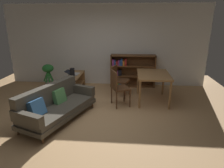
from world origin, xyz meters
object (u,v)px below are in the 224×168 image
at_px(desk_speaker, 72,73).
at_px(potted_floor_plant, 48,74).
at_px(media_console, 75,84).
at_px(open_laptop, 73,73).
at_px(dining_chair_far, 118,86).
at_px(bookshelf, 129,71).
at_px(fabric_couch, 55,104).
at_px(dining_table, 153,77).
at_px(dining_chair_near, 118,79).

distance_m(desk_speaker, potted_floor_plant, 1.10).
height_order(media_console, desk_speaker, desk_speaker).
distance_m(media_console, open_laptop, 0.34).
xyz_separation_m(dining_chair_far, bookshelf, (0.29, 1.71, -0.01)).
bearing_deg(potted_floor_plant, fabric_couch, -64.67).
xyz_separation_m(dining_table, bookshelf, (-0.65, 1.30, -0.17)).
distance_m(dining_table, dining_chair_far, 1.04).
height_order(open_laptop, dining_chair_far, dining_chair_far).
xyz_separation_m(dining_table, dining_chair_near, (-0.98, 0.32, -0.18)).
height_order(media_console, dining_chair_near, dining_chair_near).
height_order(potted_floor_plant, dining_table, potted_floor_plant).
bearing_deg(dining_table, desk_speaker, 172.95).
distance_m(dining_chair_near, dining_chair_far, 0.74).
relative_size(media_console, dining_table, 1.01).
height_order(fabric_couch, potted_floor_plant, potted_floor_plant).
distance_m(media_console, potted_floor_plant, 1.01).
bearing_deg(potted_floor_plant, bookshelf, 10.84).
bearing_deg(dining_chair_near, bookshelf, 71.52).
distance_m(potted_floor_plant, dining_chair_near, 2.37).
bearing_deg(potted_floor_plant, dining_table, -13.52).
height_order(desk_speaker, bookshelf, bookshelf).
bearing_deg(open_laptop, dining_table, -13.84).
bearing_deg(bookshelf, desk_speaker, -149.26).
relative_size(potted_floor_plant, dining_table, 0.70).
bearing_deg(open_laptop, dining_chair_far, -34.38).
bearing_deg(dining_chair_far, dining_chair_near, 92.47).
relative_size(potted_floor_plant, dining_chair_near, 0.90).
distance_m(dining_table, dining_chair_near, 1.04).
xyz_separation_m(fabric_couch, bookshelf, (1.68, 2.56, 0.18)).
distance_m(open_laptop, dining_chair_near, 1.47).
height_order(desk_speaker, potted_floor_plant, desk_speaker).
bearing_deg(media_console, dining_chair_far, -33.61).
bearing_deg(dining_chair_near, open_laptop, 169.36).
bearing_deg(desk_speaker, media_console, 89.61).
bearing_deg(dining_table, potted_floor_plant, 166.48).
bearing_deg(dining_chair_near, fabric_couch, -130.40).
distance_m(media_console, dining_chair_near, 1.41).
bearing_deg(fabric_couch, dining_chair_far, 31.62).
height_order(open_laptop, dining_chair_near, dining_chair_near).
relative_size(open_laptop, dining_chair_near, 0.48).
relative_size(fabric_couch, dining_table, 1.79).
xyz_separation_m(media_console, dining_chair_near, (1.37, -0.20, 0.25)).
relative_size(open_laptop, dining_table, 0.38).
distance_m(media_console, bookshelf, 1.89).
bearing_deg(fabric_couch, dining_table, 28.49).
bearing_deg(dining_table, dining_chair_near, 161.59).
xyz_separation_m(open_laptop, desk_speaker, (0.07, -0.30, 0.10)).
bearing_deg(dining_chair_far, fabric_couch, -148.38).
bearing_deg(media_console, open_laptop, 132.66).
height_order(media_console, bookshelf, bookshelf).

